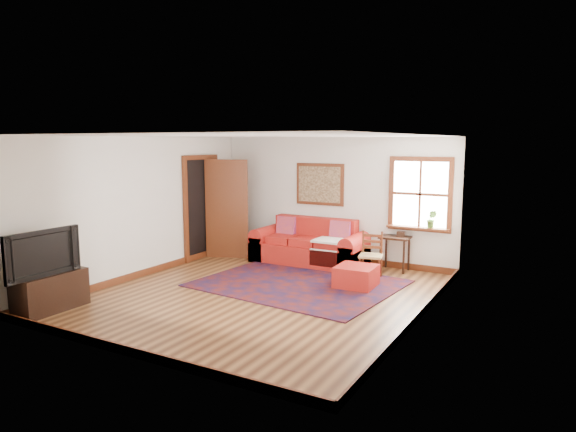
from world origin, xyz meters
The scene contains 13 objects.
ground centered at (0.00, 0.00, 0.00)m, with size 5.50×5.50×0.00m, color #452512.
room_envelope centered at (0.00, 0.02, 1.65)m, with size 5.04×5.54×2.52m.
window centered at (1.78, 2.70, 1.31)m, with size 1.18×0.20×1.38m.
doorway centered at (-2.21, 1.78, 1.07)m, with size 0.89×1.08×2.14m.
framed_artwork centered at (-0.30, 2.71, 1.55)m, with size 1.05×0.07×0.85m.
persian_rug centered at (0.21, 0.84, 0.01)m, with size 3.18×2.54×0.02m, color #55130C.
red_leather_sofa centered at (-0.31, 2.31, 0.29)m, with size 2.27×0.94×0.89m.
red_ottoman centered at (1.15, 1.13, 0.18)m, with size 0.63×0.63×0.36m, color #AF1D16.
side_table centered at (1.36, 2.53, 0.54)m, with size 0.54×0.41×0.66m.
ladder_back_chair centered at (1.17, 1.78, 0.45)m, with size 0.46×0.44×0.84m.
media_cabinet centered at (-2.26, -2.11, 0.27)m, with size 0.45×1.00×0.55m, color black.
television centered at (-2.24, -2.28, 0.88)m, with size 1.14×0.15×0.66m, color black.
candle_hurricane centered at (-2.21, -1.73, 0.63)m, with size 0.12×0.12×0.18m.
Camera 1 is at (4.20, -6.69, 2.41)m, focal length 32.00 mm.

